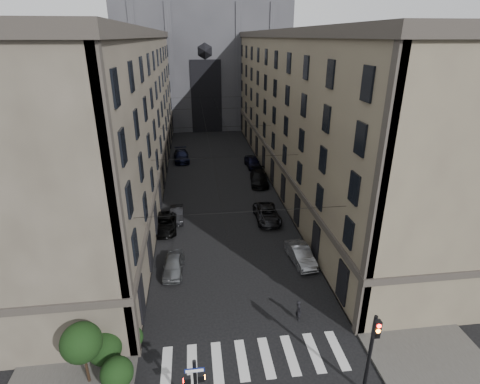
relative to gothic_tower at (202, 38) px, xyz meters
name	(u,v)px	position (x,y,z in m)	size (l,w,h in m)	color
sidewalk_left	(139,183)	(-10.50, -38.96, -17.72)	(7.00, 80.00, 0.15)	#383533
sidewalk_right	(292,176)	(10.50, -38.96, -17.72)	(7.00, 80.00, 0.15)	#383533
zebra_crossing	(254,358)	(0.00, -69.96, -17.79)	(11.00, 3.20, 0.01)	beige
building_left	(106,113)	(-13.44, -38.96, -8.45)	(13.60, 60.60, 18.85)	#474136
building_right	(318,108)	(13.44, -38.96, -8.45)	(13.60, 60.60, 18.85)	brown
gothic_tower	(202,38)	(0.00, 0.00, 0.00)	(35.00, 23.00, 58.00)	#2D2D33
traffic_light_right	(372,347)	(5.60, -73.04, -14.51)	(0.34, 0.50, 5.20)	black
shrub_cluster	(102,350)	(-8.72, -69.95, -16.00)	(3.90, 4.40, 3.90)	black
tram_wires	(216,128)	(0.00, -39.33, -10.55)	(14.00, 60.00, 0.43)	black
car_left_near	(173,265)	(-5.15, -60.20, -17.11)	(1.64, 4.07, 1.39)	slate
car_left_midnear	(177,214)	(-5.14, -50.52, -17.16)	(1.36, 3.89, 1.28)	black
car_left_midfar	(166,223)	(-6.20, -52.59, -17.11)	(2.30, 4.98, 1.38)	black
car_left_far	(181,156)	(-4.96, -29.97, -16.99)	(2.25, 5.54, 1.61)	black
car_right_near	(300,255)	(5.67, -60.03, -17.08)	(1.53, 4.38, 1.44)	gray
car_right_midnear	(267,214)	(4.35, -51.85, -17.07)	(2.42, 5.25, 1.46)	black
car_right_midfar	(259,178)	(5.38, -41.14, -16.99)	(2.26, 5.56, 1.61)	black
car_right_far	(253,162)	(5.60, -34.36, -16.99)	(1.90, 4.72, 1.61)	black
pedestrian	(298,310)	(3.55, -66.96, -17.02)	(0.56, 0.37, 1.55)	black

